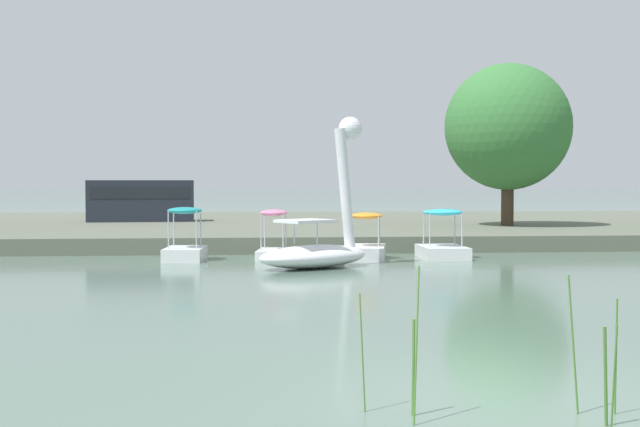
% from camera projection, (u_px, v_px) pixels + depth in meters
% --- Properties ---
extents(ground_plane, '(507.83, 507.83, 0.00)m').
position_uv_depth(ground_plane, '(504.00, 399.00, 9.23)').
color(ground_plane, '#567060').
extents(shore_bank_far, '(134.99, 23.73, 0.54)m').
position_uv_depth(shore_bank_far, '(300.00, 227.00, 39.56)').
color(shore_bank_far, '#5B6051').
rests_on(shore_bank_far, ground_plane).
extents(swan_boat, '(3.68, 3.13, 4.10)m').
position_uv_depth(swan_boat, '(319.00, 240.00, 23.39)').
color(swan_boat, white).
rests_on(swan_boat, ground_plane).
extents(pedal_boat_cyan, '(1.30, 2.10, 1.49)m').
position_uv_depth(pedal_boat_cyan, '(442.00, 244.00, 26.20)').
color(pedal_boat_cyan, white).
rests_on(pedal_boat_cyan, ground_plane).
extents(pedal_boat_orange, '(1.52, 2.35, 1.39)m').
position_uv_depth(pedal_boat_orange, '(366.00, 246.00, 25.98)').
color(pedal_boat_orange, white).
rests_on(pedal_boat_orange, ground_plane).
extents(pedal_boat_pink, '(1.16, 1.89, 1.49)m').
position_uv_depth(pedal_boat_pink, '(274.00, 243.00, 25.84)').
color(pedal_boat_pink, white).
rests_on(pedal_boat_pink, ground_plane).
extents(pedal_boat_teal, '(1.26, 1.99, 1.57)m').
position_uv_depth(pedal_boat_teal, '(185.00, 244.00, 25.47)').
color(pedal_boat_teal, white).
rests_on(pedal_boat_teal, ground_plane).
extents(tree_broadleaf_behind_dock, '(7.25, 7.24, 6.55)m').
position_uv_depth(tree_broadleaf_behind_dock, '(508.00, 127.00, 35.12)').
color(tree_broadleaf_behind_dock, '#423323').
rests_on(tree_broadleaf_behind_dock, shore_bank_far).
extents(parked_van, '(4.78, 2.10, 1.84)m').
position_uv_depth(parked_van, '(141.00, 199.00, 38.97)').
color(parked_van, '#1E232D').
rests_on(parked_van, shore_bank_far).
extents(reed_clump_foreground, '(3.70, 1.47, 1.50)m').
position_uv_depth(reed_clump_foreground, '(570.00, 368.00, 8.23)').
color(reed_clump_foreground, '#4C7F33').
rests_on(reed_clump_foreground, ground_plane).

